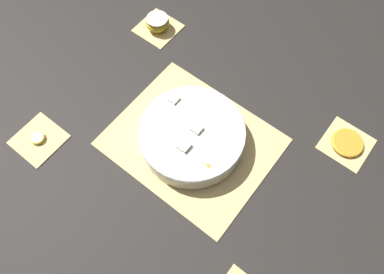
% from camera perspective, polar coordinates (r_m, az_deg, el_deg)
% --- Properties ---
extents(ground_plane, '(6.00, 6.00, 0.00)m').
position_cam_1_polar(ground_plane, '(1.03, -0.00, -0.77)').
color(ground_plane, black).
extents(bamboo_mat_center, '(0.43, 0.35, 0.01)m').
position_cam_1_polar(bamboo_mat_center, '(1.03, -0.00, -0.69)').
color(bamboo_mat_center, '#D6B775').
rests_on(bamboo_mat_center, ground_plane).
extents(coaster_mat_near_left, '(0.12, 0.12, 0.01)m').
position_cam_1_polar(coaster_mat_near_left, '(1.11, 22.46, -0.97)').
color(coaster_mat_near_left, '#D6B775').
rests_on(coaster_mat_near_left, ground_plane).
extents(coaster_mat_near_right, '(0.12, 0.12, 0.01)m').
position_cam_1_polar(coaster_mat_near_right, '(1.26, -5.18, 16.22)').
color(coaster_mat_near_right, '#D6B775').
rests_on(coaster_mat_near_right, ground_plane).
extents(coaster_mat_far_right, '(0.12, 0.12, 0.01)m').
position_cam_1_polar(coaster_mat_far_right, '(1.11, -22.33, -0.31)').
color(coaster_mat_far_right, '#D6B775').
rests_on(coaster_mat_far_right, ground_plane).
extents(fruit_salad_bowl, '(0.28, 0.28, 0.07)m').
position_cam_1_polar(fruit_salad_bowl, '(0.99, -0.04, 0.31)').
color(fruit_salad_bowl, silver).
rests_on(fruit_salad_bowl, bamboo_mat_center).
extents(apple_half, '(0.07, 0.07, 0.04)m').
position_cam_1_polar(apple_half, '(1.25, -5.28, 16.98)').
color(apple_half, gold).
rests_on(apple_half, coaster_mat_near_right).
extents(orange_slice_whole, '(0.09, 0.09, 0.01)m').
position_cam_1_polar(orange_slice_whole, '(1.10, 22.60, -0.79)').
color(orange_slice_whole, orange).
rests_on(orange_slice_whole, coaster_mat_near_left).
extents(banana_coin_single, '(0.04, 0.04, 0.01)m').
position_cam_1_polar(banana_coin_single, '(1.11, -22.47, -0.14)').
color(banana_coin_single, '#F7EFC6').
rests_on(banana_coin_single, coaster_mat_far_right).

